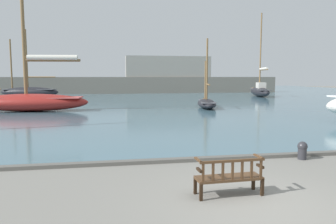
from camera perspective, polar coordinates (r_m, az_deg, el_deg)
ground_plane at (r=7.86m, az=15.13°, el=-15.17°), size 160.00×160.00×0.00m
harbor_water at (r=50.77m, az=-6.61°, el=3.03°), size 100.00×80.00×0.08m
quay_edge_kerb at (r=11.27m, az=6.67°, el=-8.09°), size 40.00×0.30×0.12m
park_bench at (r=8.09m, az=10.63°, el=-10.93°), size 1.62×0.58×0.92m
sailboat_far_starboard at (r=28.21m, az=-22.91°, el=1.97°), size 9.43×3.58×11.78m
sailboat_centre_channel at (r=47.06m, az=-23.01°, el=3.36°), size 8.91×3.86×8.84m
sailboat_distant_harbor at (r=46.99m, az=15.71°, el=3.67°), size 3.66×9.25×11.30m
sailboat_mid_starboard at (r=29.04m, az=6.75°, el=1.67°), size 2.61×6.10×6.03m
mooring_bollard at (r=12.21m, az=22.35°, el=-6.07°), size 0.33×0.33×0.62m
far_breakwater at (r=54.13m, az=-5.54°, el=5.41°), size 50.48×2.40×7.28m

